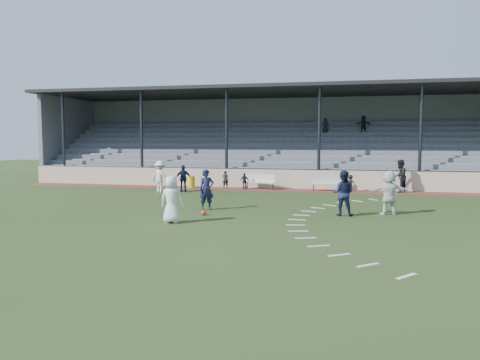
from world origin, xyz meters
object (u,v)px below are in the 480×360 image
object	(u,v)px
football	(204,213)
player_white_lead	(172,199)
player_navy_lead	(207,190)
bench_left	(260,180)
trash_bin	(191,182)
bench_right	(328,182)
official	(400,176)

from	to	relation	value
football	player_white_lead	xyz separation A→B (m)	(-0.63, -1.96, 0.79)
player_white_lead	player_navy_lead	distance (m)	3.44
bench_left	trash_bin	xyz separation A→B (m)	(-4.52, -0.09, -0.19)
bench_left	bench_right	distance (m)	4.18
bench_left	official	size ratio (longest dim) A/B	1.06
player_white_lead	player_navy_lead	bearing A→B (deg)	-98.65
player_navy_lead	player_white_lead	bearing A→B (deg)	-125.27
bench_left	football	bearing A→B (deg)	-82.72
bench_left	player_navy_lead	world-z (taller)	player_navy_lead
bench_left	player_white_lead	xyz separation A→B (m)	(-1.12, -12.36, 0.31)
player_navy_lead	trash_bin	bearing A→B (deg)	83.00
football	bench_left	bearing A→B (deg)	87.30
bench_right	official	bearing A→B (deg)	-9.77
bench_right	bench_left	bearing A→B (deg)	167.88
trash_bin	bench_right	bearing A→B (deg)	0.19
trash_bin	football	distance (m)	11.06
player_white_lead	player_navy_lead	xyz separation A→B (m)	(0.33, 3.43, 0.01)
bench_left	bench_right	bearing A→B (deg)	9.09
bench_right	player_navy_lead	bearing A→B (deg)	-130.56
bench_left	official	distance (m)	8.36
bench_right	trash_bin	distance (m)	8.71
player_navy_lead	official	world-z (taller)	official
bench_right	player_navy_lead	xyz separation A→B (m)	(-4.98, -8.86, 0.32)
football	player_white_lead	size ratio (longest dim) A/B	0.12
trash_bin	bench_left	bearing A→B (deg)	1.19
bench_right	official	size ratio (longest dim) A/B	1.06
bench_right	trash_bin	world-z (taller)	bench_right
trash_bin	player_white_lead	xyz separation A→B (m)	(3.40, -12.26, 0.50)
bench_left	trash_bin	bearing A→B (deg)	-168.82
bench_left	football	xyz separation A→B (m)	(-0.49, -10.39, -0.48)
trash_bin	football	xyz separation A→B (m)	(4.03, -10.30, -0.29)
player_navy_lead	official	distance (m)	12.81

